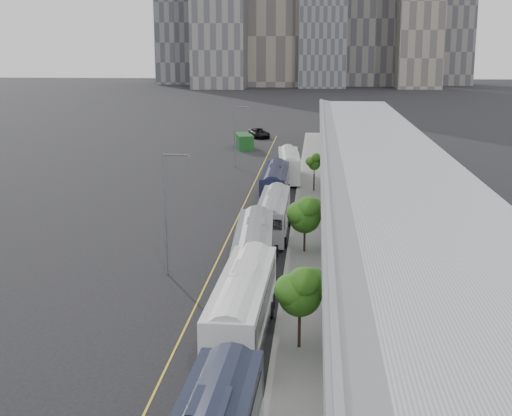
# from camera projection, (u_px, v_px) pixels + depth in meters

# --- Properties ---
(sidewalk) EXTENTS (10.00, 170.00, 0.12)m
(sidewalk) POSITION_uv_depth(u_px,v_px,m) (346.00, 251.00, 60.01)
(sidewalk) COLOR gray
(sidewalk) RESTS_ON ground
(lane_line) EXTENTS (0.12, 160.00, 0.02)m
(lane_line) POSITION_uv_depth(u_px,v_px,m) (223.00, 249.00, 60.90)
(lane_line) COLOR gold
(lane_line) RESTS_ON ground
(depot) EXTENTS (12.45, 160.40, 7.20)m
(depot) POSITION_uv_depth(u_px,v_px,m) (396.00, 212.00, 58.92)
(depot) COLOR gray
(depot) RESTS_ON ground
(bus_2) EXTENTS (3.09, 13.98, 4.07)m
(bus_2) POSITION_uv_depth(u_px,v_px,m) (243.00, 312.00, 41.57)
(bus_2) COLOR white
(bus_2) RESTS_ON ground
(bus_3) EXTENTS (3.45, 13.70, 3.97)m
(bus_3) POSITION_uv_depth(u_px,v_px,m) (254.00, 255.00, 53.22)
(bus_3) COLOR gray
(bus_3) RESTS_ON ground
(bus_4) EXTENTS (2.82, 12.62, 3.69)m
(bus_4) POSITION_uv_depth(u_px,v_px,m) (274.00, 218.00, 65.29)
(bus_4) COLOR #92949A
(bus_4) RESTS_ON ground
(bus_5) EXTENTS (2.92, 13.11, 3.83)m
(bus_5) POSITION_uv_depth(u_px,v_px,m) (275.00, 187.00, 79.73)
(bus_5) COLOR black
(bus_5) RESTS_ON ground
(bus_6) EXTENTS (3.45, 13.05, 3.77)m
(bus_6) POSITION_uv_depth(u_px,v_px,m) (289.00, 168.00, 92.46)
(bus_6) COLOR silver
(bus_6) RESTS_ON ground
(tree_1) EXTENTS (2.50, 2.50, 4.88)m
(tree_1) POSITION_uv_depth(u_px,v_px,m) (300.00, 289.00, 39.89)
(tree_1) COLOR black
(tree_1) RESTS_ON ground
(tree_2) EXTENTS (2.68, 2.68, 4.80)m
(tree_2) POSITION_uv_depth(u_px,v_px,m) (305.00, 213.00, 59.02)
(tree_2) COLOR black
(tree_2) RESTS_ON ground
(tree_3) EXTENTS (1.44, 1.44, 4.26)m
(tree_3) POSITION_uv_depth(u_px,v_px,m) (314.00, 163.00, 84.29)
(tree_3) COLOR black
(tree_3) RESTS_ON ground
(street_lamp_near) EXTENTS (2.04, 0.22, 9.25)m
(street_lamp_near) POSITION_uv_depth(u_px,v_px,m) (168.00, 206.00, 52.93)
(street_lamp_near) COLOR #59595E
(street_lamp_near) RESTS_ON ground
(street_lamp_far) EXTENTS (2.04, 0.22, 8.74)m
(street_lamp_far) POSITION_uv_depth(u_px,v_px,m) (237.00, 132.00, 101.19)
(street_lamp_far) COLOR #59595E
(street_lamp_far) RESTS_ON ground
(shipping_container) EXTENTS (4.05, 7.26, 2.49)m
(shipping_container) POSITION_uv_depth(u_px,v_px,m) (244.00, 141.00, 121.09)
(shipping_container) COLOR #133F18
(shipping_container) RESTS_ON ground
(suv) EXTENTS (5.09, 7.06, 1.79)m
(suv) POSITION_uv_depth(u_px,v_px,m) (259.00, 133.00, 135.64)
(suv) COLOR black
(suv) RESTS_ON ground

